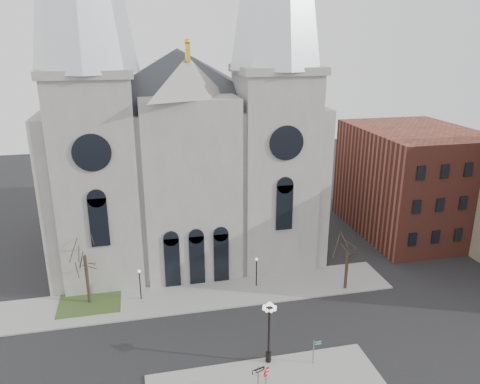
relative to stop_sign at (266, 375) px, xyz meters
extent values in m
plane|color=black|center=(-2.65, 4.13, -1.98)|extent=(160.00, 160.00, 0.00)
cube|color=gray|center=(-2.65, 15.13, -1.91)|extent=(40.00, 6.00, 0.14)
cube|color=#2D401B|center=(-13.65, 16.13, -1.89)|extent=(6.00, 5.00, 0.18)
cube|color=gray|center=(-2.65, 30.13, 7.02)|extent=(30.00, 24.00, 18.00)
pyramid|color=#2D3035|center=(-2.65, 30.13, 22.02)|extent=(33.00, 26.40, 6.00)
cube|color=gray|center=(-12.15, 21.63, 9.02)|extent=(8.00, 8.00, 22.00)
cylinder|color=black|center=(-12.15, 17.58, 13.02)|extent=(3.60, 0.30, 3.60)
cube|color=gray|center=(6.85, 21.63, 9.02)|extent=(8.00, 8.00, 22.00)
cylinder|color=black|center=(6.85, 17.58, 13.02)|extent=(3.60, 0.30, 3.60)
cube|color=gray|center=(-2.65, 20.13, 7.77)|extent=(10.00, 5.00, 19.50)
pyramid|color=gray|center=(-2.65, 20.13, 19.52)|extent=(11.00, 5.00, 4.00)
cube|color=brown|center=(27.35, 26.13, 5.02)|extent=(14.00, 18.00, 14.00)
cylinder|color=black|center=(-13.65, 16.13, 0.65)|extent=(0.32, 0.32, 5.25)
cylinder|color=black|center=(12.35, 13.13, 0.12)|extent=(0.32, 0.32, 4.20)
cylinder|color=black|center=(-8.65, 15.63, -0.34)|extent=(0.12, 0.12, 3.00)
sphere|color=white|center=(-8.65, 15.63, 1.26)|extent=(0.32, 0.32, 0.32)
cylinder|color=black|center=(3.35, 15.63, -0.34)|extent=(0.12, 0.12, 3.00)
sphere|color=white|center=(3.35, 15.63, 1.26)|extent=(0.32, 0.32, 0.32)
cylinder|color=slate|center=(0.00, 0.00, -0.59)|extent=(0.10, 0.10, 2.50)
cylinder|color=#BC0C0D|center=(0.00, 0.00, 0.28)|extent=(0.84, 0.31, 0.87)
cylinder|color=white|center=(0.00, 0.00, 0.28)|extent=(0.89, 0.31, 0.93)
cube|color=white|center=(0.00, 0.00, 0.42)|extent=(0.46, 0.17, 0.11)
cube|color=white|center=(0.00, 0.00, 0.14)|extent=(0.52, 0.19, 0.11)
cylinder|color=black|center=(1.24, 3.63, 0.61)|extent=(0.17, 0.17, 4.89)
cylinder|color=black|center=(1.24, 3.63, -1.41)|extent=(0.47, 0.47, 0.85)
sphere|color=white|center=(1.24, 3.63, 3.53)|extent=(0.34, 0.34, 0.34)
cylinder|color=slate|center=(-0.52, 0.31, -0.64)|extent=(0.10, 0.10, 2.39)
cube|color=black|center=(-0.52, 0.31, 0.26)|extent=(1.01, 0.33, 0.34)
cylinder|color=slate|center=(4.70, 2.62, -0.77)|extent=(0.09, 0.09, 2.14)
cube|color=#0D601F|center=(5.04, 2.62, 0.16)|extent=(0.60, 0.04, 0.15)
cube|color=#0D601F|center=(5.04, 2.62, -0.04)|extent=(0.60, 0.04, 0.15)
camera|label=1|loc=(-7.98, -26.84, 23.32)|focal=35.00mm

